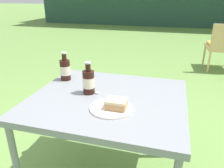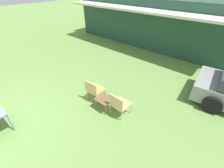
% 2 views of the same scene
% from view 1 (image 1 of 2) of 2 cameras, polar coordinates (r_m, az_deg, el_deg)
% --- Properties ---
extents(wicker_chair_cushioned, '(0.60, 0.59, 0.87)m').
position_cam_1_polar(wicker_chair_cushioned, '(4.52, 27.28, 9.11)').
color(wicker_chair_cushioned, tan).
rests_on(wicker_chair_cushioned, ground_plane).
extents(patio_table, '(0.99, 0.88, 0.71)m').
position_cam_1_polar(patio_table, '(1.46, -1.08, -5.42)').
color(patio_table, gray).
rests_on(patio_table, ground_plane).
extents(cake_on_plate, '(0.25, 0.25, 0.06)m').
position_cam_1_polar(cake_on_plate, '(1.27, 0.42, -5.73)').
color(cake_on_plate, silver).
rests_on(cake_on_plate, patio_table).
extents(cola_bottle_near, '(0.08, 0.08, 0.22)m').
position_cam_1_polar(cola_bottle_near, '(1.46, -6.13, 0.66)').
color(cola_bottle_near, black).
rests_on(cola_bottle_near, patio_table).
extents(cola_bottle_far, '(0.08, 0.08, 0.22)m').
position_cam_1_polar(cola_bottle_far, '(1.72, -12.13, 3.75)').
color(cola_bottle_far, black).
rests_on(cola_bottle_far, patio_table).
extents(fork, '(0.16, 0.04, 0.01)m').
position_cam_1_polar(fork, '(1.29, -1.98, -6.11)').
color(fork, silver).
rests_on(fork, patio_table).
extents(loose_bottle_cap, '(0.03, 0.03, 0.01)m').
position_cam_1_polar(loose_bottle_cap, '(1.47, -3.77, -2.37)').
color(loose_bottle_cap, silver).
rests_on(loose_bottle_cap, patio_table).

